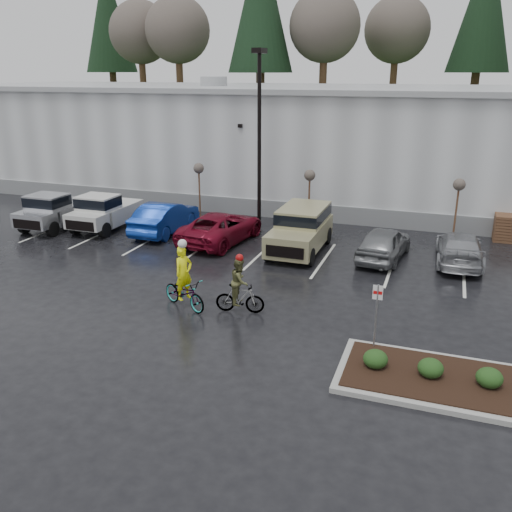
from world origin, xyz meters
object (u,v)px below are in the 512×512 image
(car_red, at_px, (221,227))
(car_far_silver, at_px, (460,248))
(fire_lane_sign, at_px, (376,309))
(sapling_east, at_px, (459,188))
(sapling_mid, at_px, (310,178))
(car_grey, at_px, (384,243))
(lamppost, at_px, (259,122))
(suv_tan, at_px, (300,230))
(cyclist_hivis, at_px, (184,287))
(pickup_silver, at_px, (60,209))
(cyclist_olive, at_px, (240,291))
(pickup_white, at_px, (109,210))
(sapling_west, at_px, (199,171))
(car_blue, at_px, (165,217))
(pallet_stack_a, at_px, (507,228))

(car_red, bearing_deg, car_far_silver, -169.70)
(fire_lane_sign, bearing_deg, sapling_east, 80.25)
(sapling_mid, distance_m, car_grey, 6.28)
(lamppost, xyz_separation_m, car_far_silver, (10.25, -2.34, -4.99))
(sapling_east, xyz_separation_m, suv_tan, (-6.88, -4.12, -1.70))
(car_far_silver, height_order, cyclist_hivis, cyclist_hivis)
(cyclist_hivis, bearing_deg, pickup_silver, 81.09)
(cyclist_olive, bearing_deg, car_red, 17.44)
(lamppost, xyz_separation_m, suv_tan, (3.12, -3.12, -4.66))
(fire_lane_sign, xyz_separation_m, car_red, (-8.79, 8.86, -0.65))
(car_grey, bearing_deg, car_far_silver, -163.16)
(car_grey, height_order, car_far_silver, car_grey)
(lamppost, bearing_deg, car_grey, -22.53)
(suv_tan, bearing_deg, pickup_white, 176.64)
(car_red, height_order, suv_tan, suv_tan)
(car_red, relative_size, cyclist_olive, 2.48)
(pickup_white, bearing_deg, fire_lane_sign, -30.80)
(sapling_west, relative_size, pickup_silver, 0.62)
(sapling_mid, relative_size, sapling_east, 1.00)
(pickup_white, bearing_deg, sapling_east, 11.03)
(pickup_white, height_order, car_red, pickup_white)
(car_blue, xyz_separation_m, car_red, (3.46, -0.57, -0.07))
(pickup_silver, relative_size, car_red, 0.96)
(sapling_east, distance_m, car_red, 11.84)
(fire_lane_sign, xyz_separation_m, pickup_silver, (-18.32, 8.61, -0.43))
(sapling_mid, xyz_separation_m, car_red, (-3.49, -3.94, -1.97))
(car_far_silver, bearing_deg, cyclist_olive, 46.03)
(sapling_east, bearing_deg, cyclist_olive, -121.63)
(sapling_west, height_order, fire_lane_sign, sapling_west)
(suv_tan, bearing_deg, lamppost, 134.99)
(sapling_mid, xyz_separation_m, suv_tan, (0.62, -4.12, -1.70))
(pickup_silver, height_order, car_far_silver, pickup_silver)
(pickup_silver, relative_size, car_blue, 1.04)
(sapling_west, bearing_deg, cyclist_hivis, -67.49)
(pallet_stack_a, height_order, cyclist_hivis, cyclist_hivis)
(cyclist_hivis, bearing_deg, car_far_silver, -23.30)
(car_blue, bearing_deg, sapling_west, -98.17)
(cyclist_olive, bearing_deg, cyclist_hivis, 87.77)
(sapling_east, relative_size, car_blue, 0.64)
(sapling_west, relative_size, car_red, 0.59)
(pallet_stack_a, relative_size, cyclist_hivis, 0.52)
(pickup_white, relative_size, cyclist_hivis, 2.01)
(sapling_mid, height_order, pallet_stack_a, sapling_mid)
(suv_tan, distance_m, car_far_silver, 7.18)
(car_blue, bearing_deg, lamppost, -152.48)
(sapling_east, relative_size, car_grey, 0.72)
(pallet_stack_a, relative_size, fire_lane_sign, 0.61)
(pallet_stack_a, xyz_separation_m, car_blue, (-16.95, -4.37, 0.15))
(lamppost, distance_m, car_blue, 7.01)
(fire_lane_sign, xyz_separation_m, cyclist_hivis, (-6.92, 1.03, -0.62))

